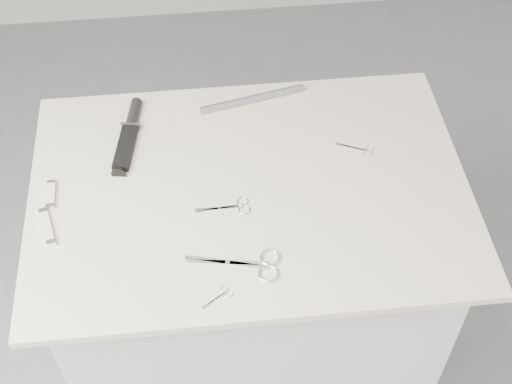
{
  "coord_description": "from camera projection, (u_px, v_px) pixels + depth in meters",
  "views": [
    {
      "loc": [
        -0.1,
        -1.06,
        2.14
      ],
      "look_at": [
        0.01,
        -0.02,
        0.92
      ],
      "focal_mm": 50.0,
      "sensor_mm": 36.0,
      "label": 1
    }
  ],
  "objects": [
    {
      "name": "embroidery_scissors_b",
      "position": [
        360.0,
        149.0,
        1.7
      ],
      "size": [
        0.09,
        0.06,
        0.0
      ],
      "rotation": [
        0.0,
        0.0,
        -0.43
      ],
      "color": "white",
      "rests_on": "display_board"
    },
    {
      "name": "plinth",
      "position": [
        251.0,
        298.0,
        1.98
      ],
      "size": [
        0.9,
        0.6,
        0.9
      ],
      "primitive_type": "cube",
      "color": "silver",
      "rests_on": "ground"
    },
    {
      "name": "pocket_knife_a",
      "position": [
        47.0,
        227.0,
        1.54
      ],
      "size": [
        0.05,
        0.11,
        0.01
      ],
      "rotation": [
        0.0,
        0.0,
        1.83
      ],
      "color": "beige",
      "rests_on": "display_board"
    },
    {
      "name": "large_shears",
      "position": [
        254.0,
        264.0,
        1.48
      ],
      "size": [
        0.2,
        0.09,
        0.01
      ],
      "rotation": [
        0.0,
        0.0,
        -0.21
      ],
      "color": "white",
      "rests_on": "display_board"
    },
    {
      "name": "ground",
      "position": [
        252.0,
        373.0,
        2.32
      ],
      "size": [
        4.0,
        4.0,
        0.01
      ],
      "primitive_type": "cube",
      "color": "slate",
      "rests_on": "ground"
    },
    {
      "name": "embroidery_scissors_a",
      "position": [
        233.0,
        207.0,
        1.58
      ],
      "size": [
        0.12,
        0.05,
        0.0
      ],
      "rotation": [
        0.0,
        0.0,
        0.04
      ],
      "color": "white",
      "rests_on": "display_board"
    },
    {
      "name": "tiny_scissors",
      "position": [
        220.0,
        296.0,
        1.43
      ],
      "size": [
        0.07,
        0.05,
        0.0
      ],
      "rotation": [
        0.0,
        0.0,
        0.6
      ],
      "color": "white",
      "rests_on": "display_board"
    },
    {
      "name": "sheathed_knife",
      "position": [
        129.0,
        132.0,
        1.73
      ],
      "size": [
        0.07,
        0.24,
        0.03
      ],
      "rotation": [
        0.0,
        0.0,
        1.4
      ],
      "color": "black",
      "rests_on": "display_board"
    },
    {
      "name": "display_board",
      "position": [
        250.0,
        189.0,
        1.63
      ],
      "size": [
        1.0,
        0.7,
        0.02
      ],
      "primitive_type": "cube",
      "color": "beige",
      "rests_on": "plinth"
    },
    {
      "name": "metal_rail",
      "position": [
        252.0,
        99.0,
        1.8
      ],
      "size": [
        0.27,
        0.08,
        0.02
      ],
      "primitive_type": "cylinder",
      "rotation": [
        0.0,
        1.57,
        0.22
      ],
      "color": "#919499",
      "rests_on": "display_board"
    },
    {
      "name": "pocket_knife_b",
      "position": [
        51.0,
        195.0,
        1.6
      ],
      "size": [
        0.02,
        0.08,
        0.01
      ],
      "rotation": [
        0.0,
        0.0,
        1.6
      ],
      "color": "beige",
      "rests_on": "display_board"
    }
  ]
}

